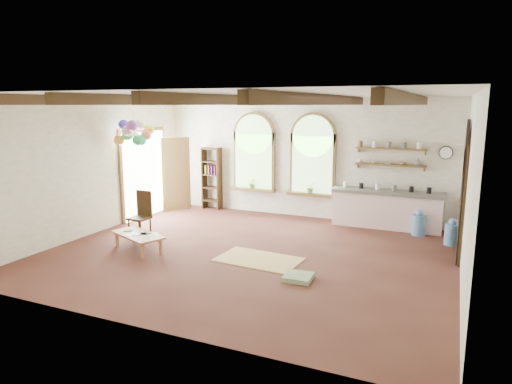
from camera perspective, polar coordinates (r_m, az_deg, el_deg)
The scene contains 27 objects.
floor at distance 9.49m, azimuth -0.94°, elevation -7.65°, with size 8.00×8.00×0.00m, color #542E22.
ceiling_beams at distance 9.00m, azimuth -1.01°, elevation 11.41°, with size 6.20×6.80×0.18m, color #342110, non-canonical shape.
window_left at distance 12.77m, azimuth -0.26°, elevation 4.66°, with size 1.30×0.28×2.20m.
window_right at distance 12.19m, azimuth 7.08°, elevation 4.27°, with size 1.30×0.28×2.20m.
left_doorway at distance 12.75m, azimuth -13.84°, elevation 2.15°, with size 0.10×1.90×2.50m, color brown.
right_doorway at distance 9.87m, azimuth 24.34°, elevation -1.31°, with size 0.10×1.30×2.40m, color black.
kitchen_counter at distance 11.75m, azimuth 16.01°, elevation -2.04°, with size 2.68×0.62×0.94m.
wall_shelf_lower at distance 11.74m, azimuth 16.41°, elevation 3.26°, with size 1.70×0.24×0.04m, color brown.
wall_shelf_upper at distance 11.70m, azimuth 16.51°, elevation 5.20°, with size 1.70×0.24×0.04m, color brown.
wall_clock at distance 11.68m, azimuth 22.65°, elevation 4.56°, with size 0.32×0.32×0.04m, color black.
bookshelf at distance 13.36m, azimuth -5.55°, elevation 1.71°, with size 0.53×0.32×1.80m.
coffee_table at distance 9.89m, azimuth -14.55°, elevation -5.32°, with size 1.38×1.01×0.36m.
side_chair at distance 10.90m, azimuth -14.26°, elevation -3.86°, with size 0.44×0.44×1.06m.
floor_mat at distance 9.10m, azimuth 0.33°, elevation -8.43°, with size 1.62×1.00×0.02m, color tan.
floor_cushion at distance 8.16m, azimuth 5.32°, elevation -10.54°, with size 0.48×0.48×0.08m, color #81A06E.
water_jug_a at distance 11.35m, azimuth 19.69°, elevation -3.80°, with size 0.32×0.32×0.62m.
water_jug_b at distance 10.83m, azimuth 23.29°, elevation -4.79°, with size 0.31×0.31×0.60m.
balloon_cluster at distance 11.51m, azimuth -14.97°, elevation 7.13°, with size 0.79×0.85×1.16m.
table_book at distance 10.21m, azimuth -16.08°, elevation -4.60°, with size 0.15×0.22×0.02m, color olive.
tablet at distance 9.87m, azimuth -14.70°, elevation -5.08°, with size 0.17×0.24×0.01m, color black.
potted_plant_left at distance 12.79m, azimuth -0.45°, elevation 1.13°, with size 0.27×0.23×0.30m, color #598C4C.
potted_plant_right at distance 12.20m, azimuth 6.86°, elevation 0.57°, with size 0.27×0.23×0.30m, color #598C4C.
shelf_cup_a at distance 11.85m, azimuth 12.83°, elevation 3.83°, with size 0.12×0.10×0.10m, color white.
shelf_cup_b at distance 11.79m, azimuth 14.50°, elevation 3.71°, with size 0.10×0.10×0.09m, color beige.
shelf_bowl_a at distance 11.74m, azimuth 16.18°, elevation 3.50°, with size 0.22×0.22×0.05m, color beige.
shelf_bowl_b at distance 11.70m, azimuth 17.88°, elevation 3.40°, with size 0.20×0.20×0.06m, color #8C664C.
shelf_vase at distance 11.66m, azimuth 19.61°, elevation 3.60°, with size 0.18×0.18×0.19m, color slate.
Camera 1 is at (3.76, -8.17, 3.02)m, focal length 32.00 mm.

